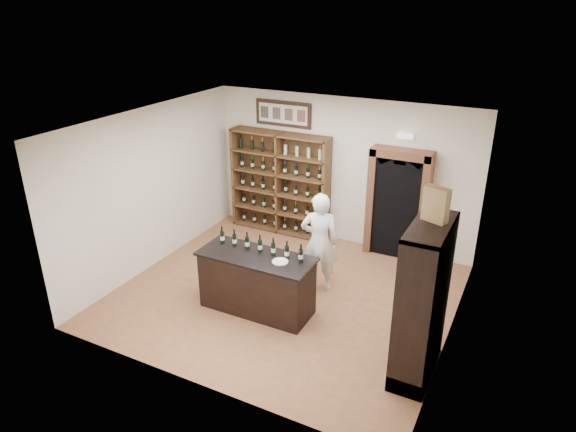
% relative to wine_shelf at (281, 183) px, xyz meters
% --- Properties ---
extents(floor, '(5.50, 5.50, 0.00)m').
position_rel_wine_shelf_xyz_m(floor, '(1.30, -2.33, -1.10)').
color(floor, '#995C3D').
rests_on(floor, ground).
extents(ceiling, '(5.50, 5.50, 0.00)m').
position_rel_wine_shelf_xyz_m(ceiling, '(1.30, -2.33, 1.90)').
color(ceiling, white).
rests_on(ceiling, wall_back).
extents(wall_back, '(5.50, 0.04, 3.00)m').
position_rel_wine_shelf_xyz_m(wall_back, '(1.30, 0.17, 0.40)').
color(wall_back, silver).
rests_on(wall_back, ground).
extents(wall_left, '(0.04, 5.00, 3.00)m').
position_rel_wine_shelf_xyz_m(wall_left, '(-1.45, -2.33, 0.40)').
color(wall_left, silver).
rests_on(wall_left, ground).
extents(wall_right, '(0.04, 5.00, 3.00)m').
position_rel_wine_shelf_xyz_m(wall_right, '(4.05, -2.33, 0.40)').
color(wall_right, silver).
rests_on(wall_right, ground).
extents(wine_shelf, '(2.20, 0.38, 2.20)m').
position_rel_wine_shelf_xyz_m(wine_shelf, '(0.00, 0.00, 0.00)').
color(wine_shelf, brown).
rests_on(wine_shelf, ground).
extents(framed_picture, '(1.25, 0.04, 0.52)m').
position_rel_wine_shelf_xyz_m(framed_picture, '(0.00, 0.14, 1.45)').
color(framed_picture, black).
rests_on(framed_picture, wall_back).
extents(arched_doorway, '(1.17, 0.35, 2.17)m').
position_rel_wine_shelf_xyz_m(arched_doorway, '(2.55, -0.00, 0.04)').
color(arched_doorway, black).
rests_on(arched_doorway, ground).
extents(emergency_light, '(0.30, 0.10, 0.10)m').
position_rel_wine_shelf_xyz_m(emergency_light, '(2.55, 0.09, 1.30)').
color(emergency_light, white).
rests_on(emergency_light, wall_back).
extents(tasting_counter, '(1.88, 0.78, 1.00)m').
position_rel_wine_shelf_xyz_m(tasting_counter, '(1.10, -2.93, -0.61)').
color(tasting_counter, black).
rests_on(tasting_counter, ground).
extents(counter_bottle_0, '(0.07, 0.07, 0.30)m').
position_rel_wine_shelf_xyz_m(counter_bottle_0, '(0.38, -2.80, 0.01)').
color(counter_bottle_0, black).
rests_on(counter_bottle_0, tasting_counter).
extents(counter_bottle_1, '(0.07, 0.07, 0.30)m').
position_rel_wine_shelf_xyz_m(counter_bottle_1, '(0.62, -2.80, 0.01)').
color(counter_bottle_1, black).
rests_on(counter_bottle_1, tasting_counter).
extents(counter_bottle_2, '(0.07, 0.07, 0.30)m').
position_rel_wine_shelf_xyz_m(counter_bottle_2, '(0.86, -2.80, 0.01)').
color(counter_bottle_2, black).
rests_on(counter_bottle_2, tasting_counter).
extents(counter_bottle_3, '(0.07, 0.07, 0.30)m').
position_rel_wine_shelf_xyz_m(counter_bottle_3, '(1.10, -2.80, 0.01)').
color(counter_bottle_3, black).
rests_on(counter_bottle_3, tasting_counter).
extents(counter_bottle_4, '(0.07, 0.07, 0.30)m').
position_rel_wine_shelf_xyz_m(counter_bottle_4, '(1.34, -2.80, 0.01)').
color(counter_bottle_4, black).
rests_on(counter_bottle_4, tasting_counter).
extents(counter_bottle_5, '(0.07, 0.07, 0.30)m').
position_rel_wine_shelf_xyz_m(counter_bottle_5, '(1.58, -2.80, 0.01)').
color(counter_bottle_5, black).
rests_on(counter_bottle_5, tasting_counter).
extents(counter_bottle_6, '(0.07, 0.07, 0.30)m').
position_rel_wine_shelf_xyz_m(counter_bottle_6, '(1.82, -2.80, 0.01)').
color(counter_bottle_6, black).
rests_on(counter_bottle_6, tasting_counter).
extents(side_cabinet, '(0.48, 1.20, 2.20)m').
position_rel_wine_shelf_xyz_m(side_cabinet, '(3.82, -3.23, -0.35)').
color(side_cabinet, black).
rests_on(side_cabinet, ground).
extents(shopkeeper, '(0.74, 0.59, 1.79)m').
position_rel_wine_shelf_xyz_m(shopkeeper, '(1.72, -1.85, -0.21)').
color(shopkeeper, white).
rests_on(shopkeeper, ground).
extents(plate, '(0.25, 0.25, 0.02)m').
position_rel_wine_shelf_xyz_m(plate, '(1.55, -2.96, -0.09)').
color(plate, beige).
rests_on(plate, tasting_counter).
extents(wine_crate, '(0.34, 0.23, 0.45)m').
position_rel_wine_shelf_xyz_m(wine_crate, '(3.79, -3.10, 1.32)').
color(wine_crate, tan).
rests_on(wine_crate, side_cabinet).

